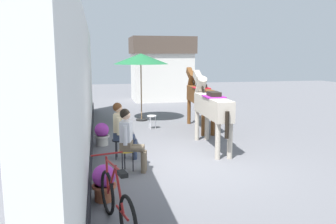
{
  "coord_description": "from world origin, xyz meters",
  "views": [
    {
      "loc": [
        -2.2,
        -7.32,
        2.51
      ],
      "look_at": [
        -0.4,
        1.2,
        1.05
      ],
      "focal_mm": 36.28,
      "sensor_mm": 36.0,
      "label": 1
    }
  ],
  "objects_px": {
    "seated_visitor_far": "(121,128)",
    "saddled_horse_far": "(199,95)",
    "flower_planter_nearest": "(104,182)",
    "cafe_parasol": "(141,59)",
    "spare_stool_white": "(152,117)",
    "seated_visitor_near": "(129,137)",
    "flower_planter_farthest": "(102,134)",
    "saddled_horse_near": "(211,106)",
    "leaning_bicycle": "(117,203)"
  },
  "relations": [
    {
      "from": "seated_visitor_far",
      "to": "saddled_horse_far",
      "type": "distance_m",
      "value": 4.15
    },
    {
      "from": "flower_planter_nearest",
      "to": "cafe_parasol",
      "type": "distance_m",
      "value": 7.66
    },
    {
      "from": "spare_stool_white",
      "to": "saddled_horse_far",
      "type": "bearing_deg",
      "value": -10.4
    },
    {
      "from": "flower_planter_nearest",
      "to": "seated_visitor_near",
      "type": "bearing_deg",
      "value": 67.57
    },
    {
      "from": "spare_stool_white",
      "to": "flower_planter_farthest",
      "type": "bearing_deg",
      "value": -132.5
    },
    {
      "from": "flower_planter_farthest",
      "to": "saddled_horse_far",
      "type": "bearing_deg",
      "value": 25.43
    },
    {
      "from": "saddled_horse_far",
      "to": "spare_stool_white",
      "type": "bearing_deg",
      "value": 169.6
    },
    {
      "from": "seated_visitor_near",
      "to": "flower_planter_nearest",
      "type": "distance_m",
      "value": 1.58
    },
    {
      "from": "saddled_horse_near",
      "to": "cafe_parasol",
      "type": "distance_m",
      "value": 4.65
    },
    {
      "from": "flower_planter_nearest",
      "to": "cafe_parasol",
      "type": "height_order",
      "value": "cafe_parasol"
    },
    {
      "from": "saddled_horse_far",
      "to": "flower_planter_nearest",
      "type": "bearing_deg",
      "value": -122.2
    },
    {
      "from": "leaning_bicycle",
      "to": "spare_stool_white",
      "type": "xyz_separation_m",
      "value": [
        1.6,
        6.69,
        0.0
      ]
    },
    {
      "from": "flower_planter_nearest",
      "to": "flower_planter_farthest",
      "type": "relative_size",
      "value": 1.0
    },
    {
      "from": "flower_planter_nearest",
      "to": "flower_planter_farthest",
      "type": "bearing_deg",
      "value": 89.54
    },
    {
      "from": "seated_visitor_far",
      "to": "spare_stool_white",
      "type": "bearing_deg",
      "value": 68.7
    },
    {
      "from": "saddled_horse_near",
      "to": "spare_stool_white",
      "type": "bearing_deg",
      "value": 113.64
    },
    {
      "from": "flower_planter_nearest",
      "to": "spare_stool_white",
      "type": "distance_m",
      "value": 5.91
    },
    {
      "from": "flower_planter_farthest",
      "to": "leaning_bicycle",
      "type": "height_order",
      "value": "leaning_bicycle"
    },
    {
      "from": "saddled_horse_near",
      "to": "saddled_horse_far",
      "type": "relative_size",
      "value": 1.0
    },
    {
      "from": "seated_visitor_near",
      "to": "cafe_parasol",
      "type": "relative_size",
      "value": 0.54
    },
    {
      "from": "saddled_horse_near",
      "to": "flower_planter_farthest",
      "type": "xyz_separation_m",
      "value": [
        -2.92,
        0.84,
        -0.82
      ]
    },
    {
      "from": "seated_visitor_near",
      "to": "spare_stool_white",
      "type": "xyz_separation_m",
      "value": [
        1.18,
        4.24,
        -0.38
      ]
    },
    {
      "from": "flower_planter_nearest",
      "to": "cafe_parasol",
      "type": "bearing_deg",
      "value": 77.42
    },
    {
      "from": "seated_visitor_near",
      "to": "flower_planter_nearest",
      "type": "relative_size",
      "value": 2.17
    },
    {
      "from": "seated_visitor_far",
      "to": "flower_planter_nearest",
      "type": "height_order",
      "value": "seated_visitor_far"
    },
    {
      "from": "leaning_bicycle",
      "to": "cafe_parasol",
      "type": "bearing_deg",
      "value": 80.03
    },
    {
      "from": "saddled_horse_far",
      "to": "flower_planter_farthest",
      "type": "distance_m",
      "value": 3.79
    },
    {
      "from": "flower_planter_farthest",
      "to": "cafe_parasol",
      "type": "relative_size",
      "value": 0.25
    },
    {
      "from": "cafe_parasol",
      "to": "saddled_horse_near",
      "type": "bearing_deg",
      "value": -72.64
    },
    {
      "from": "flower_planter_nearest",
      "to": "saddled_horse_near",
      "type": "bearing_deg",
      "value": 44.76
    },
    {
      "from": "seated_visitor_near",
      "to": "flower_planter_farthest",
      "type": "xyz_separation_m",
      "value": [
        -0.55,
        2.36,
        -0.44
      ]
    },
    {
      "from": "flower_planter_farthest",
      "to": "spare_stool_white",
      "type": "relative_size",
      "value": 1.39
    },
    {
      "from": "seated_visitor_far",
      "to": "leaning_bicycle",
      "type": "bearing_deg",
      "value": -95.46
    },
    {
      "from": "flower_planter_farthest",
      "to": "spare_stool_white",
      "type": "xyz_separation_m",
      "value": [
        1.73,
        1.88,
        0.07
      ]
    },
    {
      "from": "flower_planter_farthest",
      "to": "saddled_horse_near",
      "type": "bearing_deg",
      "value": -16.03
    },
    {
      "from": "saddled_horse_near",
      "to": "leaning_bicycle",
      "type": "height_order",
      "value": "saddled_horse_near"
    },
    {
      "from": "seated_visitor_near",
      "to": "saddled_horse_near",
      "type": "xyz_separation_m",
      "value": [
        2.37,
        1.52,
        0.38
      ]
    },
    {
      "from": "leaning_bicycle",
      "to": "flower_planter_nearest",
      "type": "bearing_deg",
      "value": 98.5
    },
    {
      "from": "saddled_horse_near",
      "to": "flower_planter_farthest",
      "type": "bearing_deg",
      "value": 163.97
    },
    {
      "from": "seated_visitor_far",
      "to": "flower_planter_nearest",
      "type": "distance_m",
      "value": 2.47
    },
    {
      "from": "flower_planter_nearest",
      "to": "cafe_parasol",
      "type": "xyz_separation_m",
      "value": [
        1.61,
        7.21,
        2.03
      ]
    },
    {
      "from": "seated_visitor_far",
      "to": "spare_stool_white",
      "type": "distance_m",
      "value": 3.52
    },
    {
      "from": "saddled_horse_far",
      "to": "spare_stool_white",
      "type": "height_order",
      "value": "saddled_horse_far"
    },
    {
      "from": "flower_planter_farthest",
      "to": "leaning_bicycle",
      "type": "bearing_deg",
      "value": -88.49
    },
    {
      "from": "seated_visitor_near",
      "to": "seated_visitor_far",
      "type": "distance_m",
      "value": 0.98
    },
    {
      "from": "saddled_horse_near",
      "to": "saddled_horse_far",
      "type": "xyz_separation_m",
      "value": [
        0.42,
        2.42,
        0.0
      ]
    },
    {
      "from": "seated_visitor_near",
      "to": "flower_planter_farthest",
      "type": "distance_m",
      "value": 2.46
    },
    {
      "from": "seated_visitor_far",
      "to": "saddled_horse_far",
      "type": "xyz_separation_m",
      "value": [
        2.88,
        2.97,
        0.38
      ]
    },
    {
      "from": "seated_visitor_far",
      "to": "cafe_parasol",
      "type": "distance_m",
      "value": 5.2
    },
    {
      "from": "flower_planter_farthest",
      "to": "seated_visitor_far",
      "type": "bearing_deg",
      "value": -71.76
    }
  ]
}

